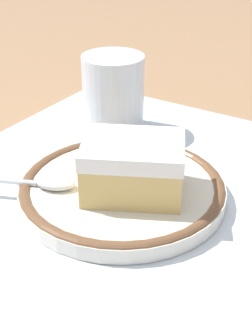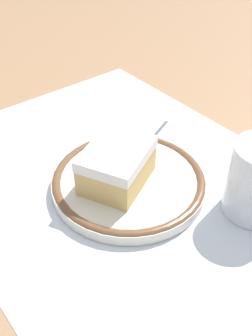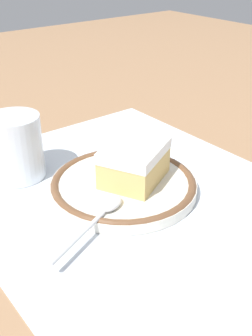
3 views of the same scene
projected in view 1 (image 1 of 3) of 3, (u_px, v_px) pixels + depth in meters
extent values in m
plane|color=#9E7551|center=(109.00, 209.00, 0.48)|extent=(2.40, 2.40, 0.00)
cube|color=silver|center=(109.00, 208.00, 0.48)|extent=(0.54, 0.43, 0.00)
cylinder|color=silver|center=(126.00, 192.00, 0.49)|extent=(0.21, 0.21, 0.01)
torus|color=brown|center=(126.00, 188.00, 0.49)|extent=(0.21, 0.21, 0.01)
cube|color=#DBB76B|center=(133.00, 174.00, 0.47)|extent=(0.11, 0.11, 0.04)
cube|color=white|center=(133.00, 149.00, 0.45)|extent=(0.11, 0.12, 0.02)
ellipsoid|color=silver|center=(56.00, 183.00, 0.48)|extent=(0.04, 0.04, 0.01)
cylinder|color=silver|center=(113.00, 93.00, 0.61)|extent=(0.08, 0.08, 0.10)
cylinder|color=#B7722D|center=(113.00, 108.00, 0.62)|extent=(0.07, 0.07, 0.06)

